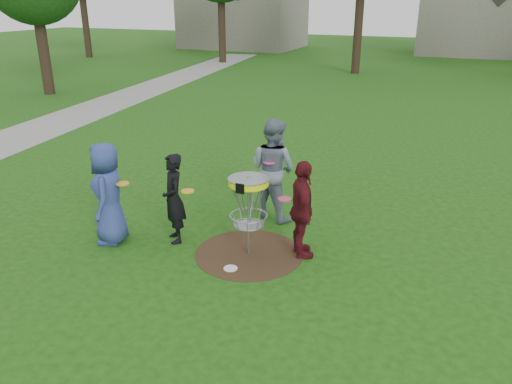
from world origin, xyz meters
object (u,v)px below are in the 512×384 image
at_px(player_black, 174,199).
at_px(disc_golf_basket, 249,197).
at_px(player_grey, 273,169).
at_px(player_blue, 108,193).
at_px(player_maroon, 302,210).

bearing_deg(player_black, disc_golf_basket, 48.59).
bearing_deg(disc_golf_basket, player_grey, 97.05).
relative_size(player_blue, disc_golf_basket, 1.29).
xyz_separation_m(player_grey, disc_golf_basket, (0.20, -1.58, 0.05)).
bearing_deg(player_grey, player_black, 69.79).
bearing_deg(player_grey, player_maroon, 144.15).
relative_size(player_maroon, disc_golf_basket, 1.18).
relative_size(player_grey, disc_golf_basket, 1.41).
height_order(player_grey, player_maroon, player_grey).
xyz_separation_m(player_black, disc_golf_basket, (1.39, 0.03, 0.23)).
relative_size(player_blue, player_black, 1.13).
bearing_deg(player_grey, player_blue, 59.29).
xyz_separation_m(player_maroon, disc_golf_basket, (-0.80, -0.30, 0.20)).
distance_m(player_grey, player_maroon, 1.63).
height_order(player_black, player_grey, player_grey).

